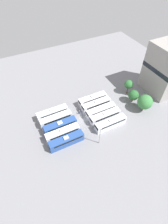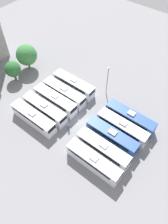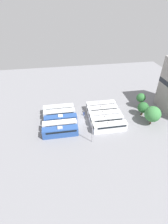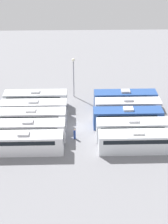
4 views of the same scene
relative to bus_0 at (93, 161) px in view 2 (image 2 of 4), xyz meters
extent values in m
plane|color=gray|center=(6.72, 8.19, -1.72)|extent=(115.42, 115.42, 0.00)
cube|color=silver|center=(0.00, -0.03, -0.15)|extent=(2.55, 11.37, 3.13)
cube|color=black|center=(0.00, 0.25, 0.72)|extent=(2.59, 9.67, 0.69)
cube|color=black|center=(0.00, -5.71, 0.72)|extent=(2.24, 0.08, 1.10)
cube|color=white|center=(0.00, -0.03, 1.59)|extent=(1.20, 1.60, 0.35)
cube|color=silver|center=(3.28, 0.07, -0.15)|extent=(2.55, 11.37, 3.13)
cube|color=black|center=(3.28, 0.36, 0.72)|extent=(2.59, 9.67, 0.69)
cube|color=black|center=(3.28, -5.61, 0.72)|extent=(2.24, 0.08, 1.10)
cube|color=silver|center=(3.28, 0.07, 1.59)|extent=(1.20, 1.60, 0.35)
cube|color=#284C93|center=(6.78, 0.37, -0.15)|extent=(2.55, 11.37, 3.13)
cube|color=black|center=(6.78, 0.65, 0.72)|extent=(2.59, 9.67, 0.69)
cube|color=black|center=(6.78, -5.31, 0.72)|extent=(2.24, 0.08, 1.10)
cube|color=white|center=(6.78, 0.37, 1.59)|extent=(1.20, 1.60, 0.35)
cube|color=silver|center=(10.01, -0.11, -0.15)|extent=(2.55, 11.37, 3.13)
cube|color=black|center=(10.01, 0.18, 0.72)|extent=(2.59, 9.67, 0.69)
cube|color=black|center=(10.01, -5.78, 0.72)|extent=(2.24, 0.08, 1.10)
cube|color=#B2B2B7|center=(10.01, -0.11, 1.59)|extent=(1.20, 1.60, 0.35)
cube|color=#284C93|center=(13.24, -0.11, -0.15)|extent=(2.55, 11.37, 3.13)
cube|color=black|center=(13.24, 0.18, 0.72)|extent=(2.59, 9.67, 0.69)
cube|color=black|center=(13.24, -5.79, 0.72)|extent=(2.24, 0.08, 1.10)
cube|color=#B2B2B7|center=(13.24, -0.11, 1.59)|extent=(1.20, 1.60, 0.35)
cube|color=silver|center=(0.10, 16.49, -0.15)|extent=(2.55, 11.37, 3.13)
cube|color=black|center=(0.10, 16.77, 0.72)|extent=(2.59, 9.67, 0.69)
cube|color=black|center=(0.10, 10.81, 0.72)|extent=(2.24, 0.08, 1.10)
cube|color=#B2B2B7|center=(0.10, 16.49, 1.59)|extent=(1.20, 1.60, 0.35)
cube|color=silver|center=(3.36, 16.29, -0.15)|extent=(2.55, 11.37, 3.13)
cube|color=black|center=(3.36, 16.57, 0.72)|extent=(2.59, 9.67, 0.69)
cube|color=black|center=(3.36, 10.61, 0.72)|extent=(2.24, 0.08, 1.10)
cube|color=#B2B2B7|center=(3.36, 16.29, 1.59)|extent=(1.20, 1.60, 0.35)
cube|color=silver|center=(6.82, 16.28, -0.15)|extent=(2.55, 11.37, 3.13)
cube|color=black|center=(6.82, 16.57, 0.72)|extent=(2.59, 9.67, 0.69)
cube|color=black|center=(6.82, 10.61, 0.72)|extent=(2.24, 0.08, 1.10)
cube|color=white|center=(6.82, 16.28, 1.59)|extent=(1.20, 1.60, 0.35)
cube|color=silver|center=(9.91, 16.20, -0.15)|extent=(2.55, 11.37, 3.13)
cube|color=black|center=(9.91, 16.49, 0.72)|extent=(2.59, 9.67, 0.69)
cube|color=black|center=(9.91, 10.53, 0.72)|extent=(2.24, 0.08, 1.10)
cube|color=silver|center=(9.91, 16.20, 1.59)|extent=(1.20, 1.60, 0.35)
cube|color=silver|center=(13.53, 16.26, -0.15)|extent=(2.55, 11.37, 3.13)
cube|color=black|center=(13.53, 16.54, 0.72)|extent=(2.59, 9.67, 0.69)
cube|color=black|center=(13.53, 10.58, 0.72)|extent=(2.24, 0.08, 1.10)
cube|color=silver|center=(13.53, 16.26, 1.59)|extent=(1.20, 1.60, 0.35)
cylinder|color=navy|center=(3.34, 9.17, -0.95)|extent=(0.36, 0.36, 1.53)
sphere|color=tan|center=(3.34, 9.17, -0.07)|extent=(0.24, 0.24, 0.24)
cylinder|color=gray|center=(17.71, 9.30, 2.02)|extent=(0.20, 0.20, 7.47)
sphere|color=#EAE5C6|center=(17.71, 9.30, 5.94)|extent=(0.60, 0.60, 0.60)
cylinder|color=brown|center=(6.82, 30.76, -0.70)|extent=(0.60, 0.60, 2.03)
sphere|color=#28602D|center=(6.82, 30.76, 1.74)|extent=(4.06, 4.06, 4.06)
cylinder|color=brown|center=(12.34, 31.45, -0.56)|extent=(0.51, 0.51, 2.30)
sphere|color=#387A3D|center=(12.34, 31.45, 2.52)|extent=(5.51, 5.51, 5.51)
camera|label=1|loc=(43.37, -9.06, 46.58)|focal=28.00mm
camera|label=2|loc=(-15.62, -10.14, 37.93)|focal=35.00mm
camera|label=3|loc=(56.42, 0.28, 36.60)|focal=28.00mm
camera|label=4|loc=(-37.06, 8.77, 26.98)|focal=50.00mm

